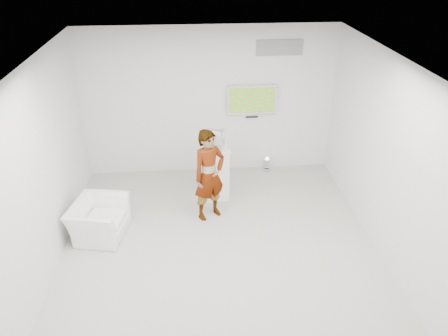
# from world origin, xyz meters

# --- Properties ---
(room) EXTENTS (5.01, 5.01, 3.00)m
(room) POSITION_xyz_m (0.00, 0.00, 1.50)
(room) COLOR #ACA59E
(room) RESTS_ON ground
(tv) EXTENTS (1.00, 0.08, 0.60)m
(tv) POSITION_xyz_m (0.85, 2.45, 1.55)
(tv) COLOR silver
(tv) RESTS_ON room
(logo_decal) EXTENTS (0.90, 0.02, 0.30)m
(logo_decal) POSITION_xyz_m (1.35, 2.49, 2.55)
(logo_decal) COLOR gray
(logo_decal) RESTS_ON room
(person) EXTENTS (0.72, 0.65, 1.65)m
(person) POSITION_xyz_m (-0.10, 0.75, 0.83)
(person) COLOR white
(person) RESTS_ON room
(armchair) EXTENTS (0.98, 1.07, 0.60)m
(armchair) POSITION_xyz_m (-1.96, 0.35, 0.30)
(armchair) COLOR white
(armchair) RESTS_ON room
(pedestal) EXTENTS (0.56, 0.56, 1.02)m
(pedestal) POSITION_xyz_m (0.04, 1.41, 0.51)
(pedestal) COLOR white
(pedestal) RESTS_ON room
(floor_uplight) EXTENTS (0.22, 0.22, 0.29)m
(floor_uplight) POSITION_xyz_m (1.20, 2.34, 0.15)
(floor_uplight) COLOR silver
(floor_uplight) RESTS_ON room
(vitrine) EXTENTS (0.38, 0.38, 0.31)m
(vitrine) POSITION_xyz_m (0.04, 1.41, 1.18)
(vitrine) COLOR white
(vitrine) RESTS_ON pedestal
(console) EXTENTS (0.09, 0.17, 0.22)m
(console) POSITION_xyz_m (0.04, 1.41, 1.13)
(console) COLOR white
(console) RESTS_ON pedestal
(wii_remote) EXTENTS (0.15, 0.12, 0.04)m
(wii_remote) POSITION_xyz_m (0.04, 1.01, 1.49)
(wii_remote) COLOR white
(wii_remote) RESTS_ON person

